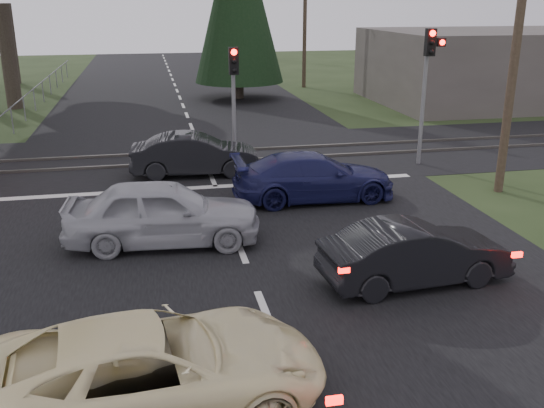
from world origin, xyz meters
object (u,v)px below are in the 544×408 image
object	(u,v)px
traffic_signal_right	(429,70)
silver_car	(163,213)
utility_pole_mid	(305,14)
dark_car_far	(195,155)
cream_coupe	(149,370)
utility_pole_near	(518,32)
utility_pole_far	(244,9)
dark_hatchback	(415,254)
traffic_signal_center	(234,86)
blue_sedan	(314,177)

from	to	relation	value
traffic_signal_right	silver_car	distance (m)	11.18
utility_pole_mid	dark_car_far	world-z (taller)	utility_pole_mid
cream_coupe	utility_pole_near	bearing A→B (deg)	-56.79
utility_pole_far	silver_car	xyz separation A→B (m)	(-10.24, -51.21, -3.94)
utility_pole_far	dark_hatchback	size ratio (longest dim) A/B	2.29
utility_pole_near	utility_pole_mid	xyz separation A→B (m)	(0.00, 24.00, 0.00)
cream_coupe	dark_car_far	bearing A→B (deg)	-13.36
traffic_signal_center	traffic_signal_right	bearing A→B (deg)	-10.41
traffic_signal_center	utility_pole_far	bearing A→B (deg)	80.40
blue_sedan	cream_coupe	bearing A→B (deg)	151.77
traffic_signal_center	cream_coupe	distance (m)	13.80
utility_pole_near	cream_coupe	xyz separation A→B (m)	(-10.65, -8.59, -4.03)
cream_coupe	blue_sedan	distance (m)	10.20
silver_car	blue_sedan	distance (m)	5.14
utility_pole_mid	silver_car	bearing A→B (deg)	-111.34
traffic_signal_center	dark_car_far	size ratio (longest dim) A/B	0.97
cream_coupe	dark_car_far	world-z (taller)	same
traffic_signal_right	utility_pole_mid	size ratio (longest dim) A/B	0.52
silver_car	dark_car_far	size ratio (longest dim) A/B	1.09
dark_hatchback	silver_car	world-z (taller)	silver_car
traffic_signal_right	utility_pole_mid	world-z (taller)	utility_pole_mid
utility_pole_far	silver_car	size ratio (longest dim) A/B	1.95
utility_pole_mid	dark_hatchback	size ratio (longest dim) A/B	2.29
blue_sedan	silver_car	bearing A→B (deg)	120.42
utility_pole_near	silver_car	size ratio (longest dim) A/B	1.95
utility_pole_near	utility_pole_mid	distance (m)	24.00
silver_car	utility_pole_near	bearing A→B (deg)	-73.28
cream_coupe	dark_hatchback	distance (m)	6.27
traffic_signal_right	blue_sedan	world-z (taller)	traffic_signal_right
utility_pole_mid	dark_car_far	bearing A→B (deg)	-113.92
silver_car	dark_car_far	xyz separation A→B (m)	(1.25, 5.94, -0.09)
traffic_signal_right	silver_car	bearing A→B (deg)	-148.55
utility_pole_near	dark_hatchback	bearing A→B (deg)	-134.06
dark_car_far	cream_coupe	bearing A→B (deg)	176.68
cream_coupe	traffic_signal_center	bearing A→B (deg)	-19.04
cream_coupe	silver_car	bearing A→B (deg)	-9.36
utility_pole_far	dark_car_far	world-z (taller)	utility_pole_far
traffic_signal_center	blue_sedan	size ratio (longest dim) A/B	0.86
utility_pole_mid	utility_pole_far	size ratio (longest dim) A/B	1.00
silver_car	blue_sedan	size ratio (longest dim) A/B	0.97
traffic_signal_right	traffic_signal_center	bearing A→B (deg)	169.59
traffic_signal_right	utility_pole_far	distance (m)	45.56
blue_sedan	dark_car_far	distance (m)	4.62
dark_car_far	traffic_signal_center	bearing A→B (deg)	-53.25
utility_pole_mid	utility_pole_far	xyz separation A→B (m)	(0.00, 25.00, 0.00)
traffic_signal_center	utility_pole_far	size ratio (longest dim) A/B	0.46
traffic_signal_right	utility_pole_near	world-z (taller)	utility_pole_near
silver_car	utility_pole_mid	bearing A→B (deg)	-16.79
utility_pole_near	utility_pole_mid	size ratio (longest dim) A/B	1.00
utility_pole_far	dark_hatchback	distance (m)	54.82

